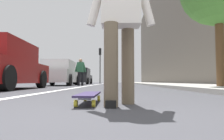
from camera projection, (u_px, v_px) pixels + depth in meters
The scene contains 11 objects.
ground_plane at pixel (112, 86), 11.05m from camera, with size 80.00×80.00×0.00m, color #38383D.
lane_stripe_white at pixel (101, 84), 21.06m from camera, with size 52.00×0.16×0.01m, color silver.
sidewalk_curb at pixel (153, 84), 18.96m from camera, with size 52.00×3.20×0.11m, color #9E9B93.
building_facade at pixel (168, 26), 23.26m from camera, with size 40.00×1.20×13.11m, color #5A534A.
skateboard at pixel (89, 95), 2.23m from camera, with size 0.84×0.21×0.11m.
skater_person at pixel (120, 15), 2.12m from camera, with size 0.46×0.72×1.64m.
parked_car_near at pixel (1, 66), 6.32m from camera, with size 4.34×1.99×1.49m.
parked_car_mid at pixel (60, 74), 12.47m from camera, with size 4.15×1.97×1.49m.
parked_car_far at pixel (80, 77), 18.94m from camera, with size 4.38×1.94×1.46m.
traffic_light at pixel (100, 59), 24.46m from camera, with size 0.33×0.28×4.25m.
pedestrian_distant at pixel (81, 70), 12.24m from camera, with size 0.46×0.71×1.62m.
Camera 1 is at (-1.08, -0.25, 0.24)m, focal length 32.63 mm.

